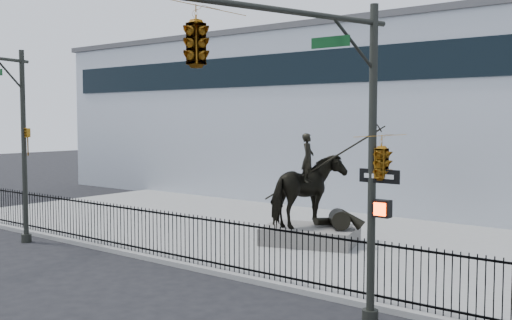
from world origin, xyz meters
The scene contains 8 objects.
ground centered at (0.00, 0.00, 0.00)m, with size 120.00×120.00×0.00m, color black.
plaza centered at (0.00, 7.00, 0.07)m, with size 30.00×12.00×0.15m, color gray.
building centered at (0.00, 20.00, 4.50)m, with size 44.00×14.00×9.00m, color #B6BEC6.
picket_fence centered at (0.00, 1.25, 0.90)m, with size 22.10×0.10×1.50m.
statue_plinth centered at (1.69, 5.88, 0.45)m, with size 3.18×2.18×0.60m, color #605D57.
equestrian_statue centered at (1.75, 5.90, 1.99)m, with size 3.90×3.04×3.45m.
traffic_signal_left centered at (-6.75, -0.62, 4.03)m, with size 1.52×4.84×7.00m.
traffic_signal_right centered at (6.47, -2.00, 4.85)m, with size 2.17×6.86×7.00m.
Camera 1 is at (13.09, -11.59, 4.55)m, focal length 42.00 mm.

